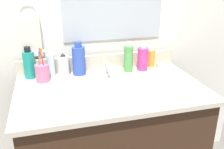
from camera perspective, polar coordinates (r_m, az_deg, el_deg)
name	(u,v)px	position (r m, az deg, el deg)	size (l,w,h in m)	color
countertop	(111,89)	(1.29, -0.23, -3.39)	(0.95, 0.58, 0.02)	beige
backsplash	(99,62)	(1.52, -2.93, 2.83)	(0.95, 0.02, 0.09)	beige
back_wall	(98,81)	(1.63, -3.29, -1.52)	(2.05, 0.04, 1.30)	silver
towel_ring	(28,14)	(1.46, -18.44, 12.91)	(0.10, 0.10, 0.01)	silver
hand_towel	(31,36)	(1.47, -17.91, 8.19)	(0.11, 0.04, 0.22)	silver
sink_basin	(116,94)	(1.29, 0.82, -4.46)	(0.38, 0.38, 0.11)	white
faucet	(106,70)	(1.43, -1.30, 0.93)	(0.16, 0.10, 0.08)	silver
bottle_oil_amber	(151,58)	(1.59, 8.77, 3.77)	(0.05, 0.05, 0.12)	gold
bottle_soap_pink	(143,59)	(1.51, 6.96, 3.60)	(0.06, 0.06, 0.15)	#D8338C
bottle_gel_clear	(51,64)	(1.46, -13.63, 2.22)	(0.05, 0.05, 0.14)	silver
bottle_mouthwash_teal	(29,64)	(1.46, -18.24, 2.25)	(0.06, 0.06, 0.18)	teal
bottle_lotion_white	(64,65)	(1.45, -10.90, 2.07)	(0.06, 0.06, 0.13)	white
bottle_shampoo_blue	(79,60)	(1.44, -7.53, 3.25)	(0.07, 0.07, 0.19)	#2D4CB2
bottle_toner_green	(128,58)	(1.48, 3.73, 3.67)	(0.05, 0.05, 0.18)	#4C9E4C
cup_pink	(42,72)	(1.39, -15.52, 0.51)	(0.08, 0.07, 0.19)	#D16693
soap_bar	(162,66)	(1.59, 11.30, 2.01)	(0.06, 0.04, 0.02)	white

